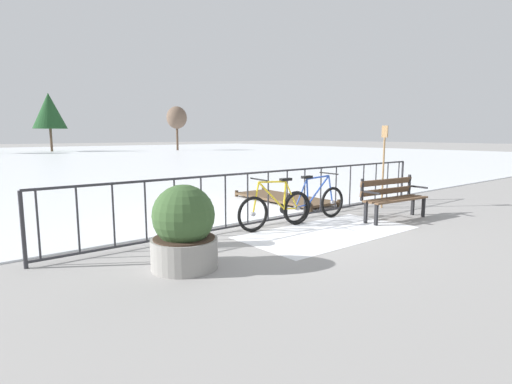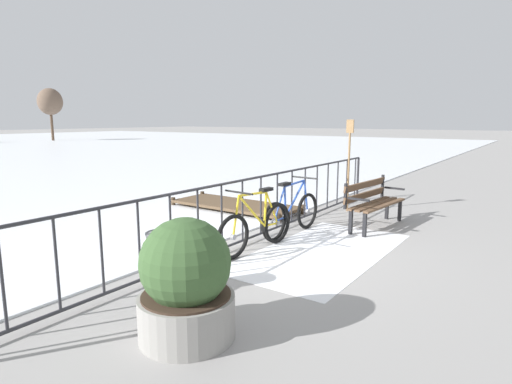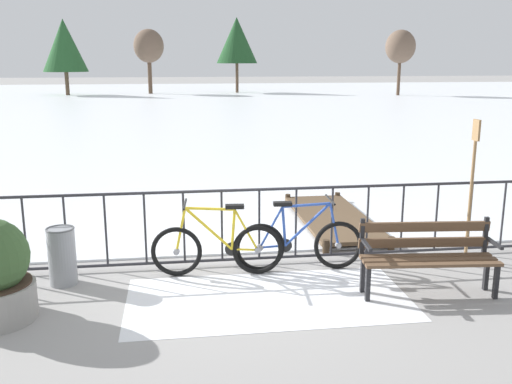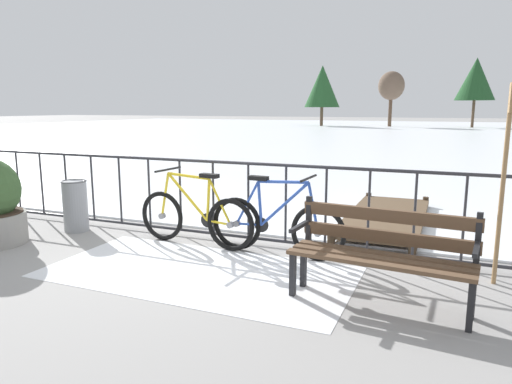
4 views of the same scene
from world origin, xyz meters
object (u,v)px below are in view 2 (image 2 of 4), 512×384
bicycle_second (292,214)px  oar_upright (349,159)px  trash_bin (162,262)px  park_bench (372,200)px  bicycle_near_railing (257,227)px  planter_with_shrub (186,283)px

bicycle_second → oar_upright: bearing=-0.6°
trash_bin → oar_upright: bearing=0.4°
park_bench → trash_bin: (-4.38, 0.87, -0.14)m
park_bench → oar_upright: size_ratio=0.83×
bicycle_near_railing → bicycle_second: 1.09m
bicycle_near_railing → park_bench: size_ratio=1.04×
bicycle_near_railing → trash_bin: bicycle_near_railing is taller
bicycle_second → trash_bin: size_ratio=2.34×
bicycle_near_railing → planter_with_shrub: (-2.49, -0.97, 0.16)m
trash_bin → oar_upright: 5.43m
bicycle_near_railing → bicycle_second: size_ratio=1.00×
bicycle_second → oar_upright: 2.48m
park_bench → bicycle_second: bearing=145.4°
bicycle_near_railing → trash_bin: 1.94m
planter_with_shrub → trash_bin: 1.10m
park_bench → trash_bin: bearing=168.7°
bicycle_second → trash_bin: bearing=-178.8°
oar_upright → park_bench: bearing=-137.6°
park_bench → trash_bin: 4.47m
park_bench → planter_with_shrub: (-4.93, -0.06, 0.02)m
park_bench → planter_with_shrub: bearing=-179.3°
bicycle_near_railing → trash_bin: bearing=-178.9°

